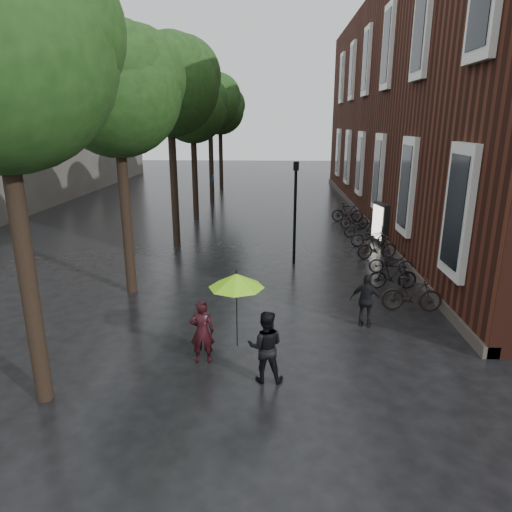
# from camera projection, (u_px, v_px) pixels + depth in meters

# --- Properties ---
(ground) EXTENTS (120.00, 120.00, 0.00)m
(ground) POSITION_uv_depth(u_px,v_px,m) (241.00, 438.00, 7.97)
(ground) COLOR black
(brick_building) EXTENTS (10.20, 33.20, 12.00)m
(brick_building) POSITION_uv_depth(u_px,v_px,m) (462.00, 109.00, 24.48)
(brick_building) COLOR #38160F
(brick_building) RESTS_ON ground
(street_trees) EXTENTS (4.33, 34.03, 8.91)m
(street_trees) POSITION_uv_depth(u_px,v_px,m) (182.00, 99.00, 21.61)
(street_trees) COLOR black
(street_trees) RESTS_ON ground
(person_burgundy) EXTENTS (0.57, 0.40, 1.51)m
(person_burgundy) POSITION_uv_depth(u_px,v_px,m) (202.00, 332.00, 10.29)
(person_burgundy) COLOR black
(person_burgundy) RESTS_ON ground
(person_black) EXTENTS (0.78, 0.62, 1.58)m
(person_black) POSITION_uv_depth(u_px,v_px,m) (266.00, 346.00, 9.54)
(person_black) COLOR black
(person_black) RESTS_ON ground
(lime_umbrella) EXTENTS (1.19, 1.19, 1.75)m
(lime_umbrella) POSITION_uv_depth(u_px,v_px,m) (236.00, 281.00, 9.56)
(lime_umbrella) COLOR black
(lime_umbrella) RESTS_ON ground
(pedestrian_walking) EXTENTS (0.94, 0.64, 1.48)m
(pedestrian_walking) POSITION_uv_depth(u_px,v_px,m) (367.00, 300.00, 12.14)
(pedestrian_walking) COLOR black
(pedestrian_walking) RESTS_ON ground
(parked_bicycles) EXTENTS (2.01, 13.02, 1.04)m
(parked_bicycles) POSITION_uv_depth(u_px,v_px,m) (371.00, 241.00, 19.32)
(parked_bicycles) COLOR black
(parked_bicycles) RESTS_ON ground
(ad_lightbox) EXTENTS (0.28, 1.21, 1.82)m
(ad_lightbox) POSITION_uv_depth(u_px,v_px,m) (380.00, 223.00, 20.61)
(ad_lightbox) COLOR black
(ad_lightbox) RESTS_ON ground
(lamp_post) EXTENTS (0.20, 0.20, 3.92)m
(lamp_post) POSITION_uv_depth(u_px,v_px,m) (295.00, 203.00, 17.14)
(lamp_post) COLOR black
(lamp_post) RESTS_ON ground
(cycle_sign) EXTENTS (0.14, 0.47, 2.58)m
(cycle_sign) POSITION_uv_depth(u_px,v_px,m) (212.00, 190.00, 25.01)
(cycle_sign) COLOR #262628
(cycle_sign) RESTS_ON ground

